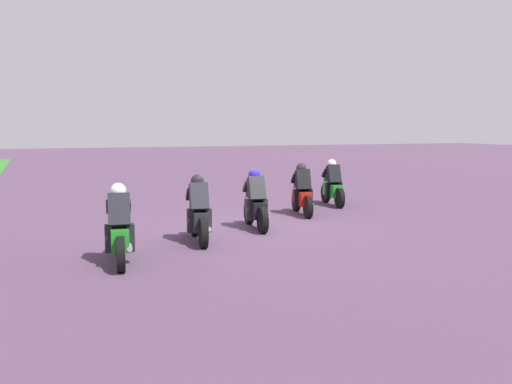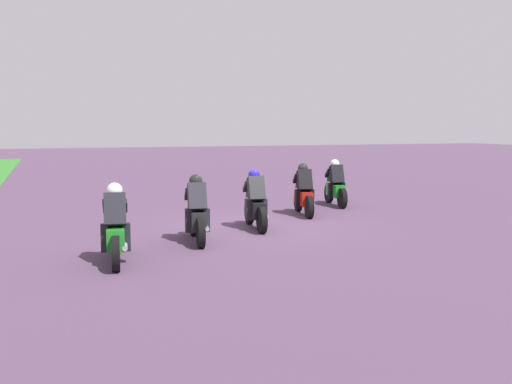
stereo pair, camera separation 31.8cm
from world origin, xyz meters
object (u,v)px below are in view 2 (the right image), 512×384
rider_lane_c (255,204)px  rider_lane_e (116,230)px  rider_lane_b (304,194)px  rider_lane_d (197,214)px  rider_lane_a (336,187)px

rider_lane_c → rider_lane_e: (-2.46, 3.72, 0.00)m
rider_lane_b → rider_lane_e: (-4.07, 5.83, 0.00)m
rider_lane_d → rider_lane_e: bearing=133.5°
rider_lane_b → rider_lane_e: size_ratio=0.99×
rider_lane_b → rider_lane_c: (-1.61, 2.11, 0.00)m
rider_lane_a → rider_lane_e: 9.42m
rider_lane_a → rider_lane_e: size_ratio=0.99×
rider_lane_b → rider_lane_c: 2.65m
rider_lane_b → rider_lane_a: bearing=-40.0°
rider_lane_b → rider_lane_c: size_ratio=0.99×
rider_lane_d → rider_lane_e: size_ratio=1.00×
rider_lane_a → rider_lane_d: 7.06m
rider_lane_a → rider_lane_c: size_ratio=1.00×
rider_lane_a → rider_lane_d: bearing=136.2°
rider_lane_e → rider_lane_b: bearing=-48.2°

